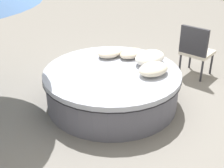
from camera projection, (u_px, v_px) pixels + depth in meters
name	position (u px, v px, depth m)	size (l,w,h in m)	color
ground_plane	(112.00, 103.00, 4.95)	(16.00, 16.00, 0.00)	gray
round_bed	(112.00, 87.00, 4.81)	(2.13, 2.13, 0.57)	#595966
throw_pillow_0	(153.00, 69.00, 4.54)	(0.51, 0.36, 0.17)	beige
throw_pillow_1	(150.00, 58.00, 4.87)	(0.55, 0.39, 0.21)	white
throw_pillow_2	(131.00, 53.00, 5.12)	(0.46, 0.30, 0.14)	beige
throw_pillow_3	(110.00, 53.00, 5.16)	(0.46, 0.33, 0.14)	beige
patio_chair	(196.00, 48.00, 5.55)	(0.57, 0.59, 0.98)	#333338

